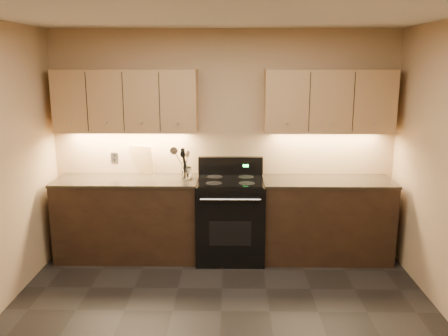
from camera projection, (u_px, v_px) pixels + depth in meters
The scene contains 15 objects.
ceiling at pixel (219, 8), 3.34m from camera, with size 4.00×4.00×0.00m, color silver.
wall_back at pixel (224, 143), 5.57m from camera, with size 4.00×0.04×2.60m, color tan.
counter_left at pixel (128, 218), 5.48m from camera, with size 1.62×0.62×0.93m.
counter_right at pixel (326, 219), 5.44m from camera, with size 1.46×0.62×0.93m.
stove at pixel (230, 218), 5.44m from camera, with size 0.76×0.68×1.14m.
upper_cab_left at pixel (126, 101), 5.33m from camera, with size 1.60×0.30×0.70m, color #A57952.
upper_cab_right at pixel (329, 101), 5.30m from camera, with size 1.44×0.30×0.70m, color #A57952.
outlet_plate at pixel (115, 158), 5.62m from camera, with size 0.09×0.01×0.12m, color #B2B5BA.
utensil_crock at pixel (187, 173), 5.39m from camera, with size 0.13×0.13×0.14m.
cutting_board at pixel (142, 160), 5.60m from camera, with size 0.27×0.02×0.35m, color #D8B974.
wooden_spoon at pixel (184, 164), 5.35m from camera, with size 0.06×0.06×0.31m, color #D8B974, non-canonical shape.
black_spoon at pixel (186, 163), 5.38m from camera, with size 0.06×0.06×0.33m, color black, non-canonical shape.
black_turner at pixel (187, 163), 5.34m from camera, with size 0.08×0.08×0.35m, color black, non-canonical shape.
steel_spatula at pixel (189, 162), 5.37m from camera, with size 0.08×0.08×0.36m, color silver, non-canonical shape.
steel_skimmer at pixel (189, 161), 5.36m from camera, with size 0.09×0.09×0.37m, color silver, non-canonical shape.
Camera 1 is at (0.09, -3.50, 2.23)m, focal length 38.00 mm.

